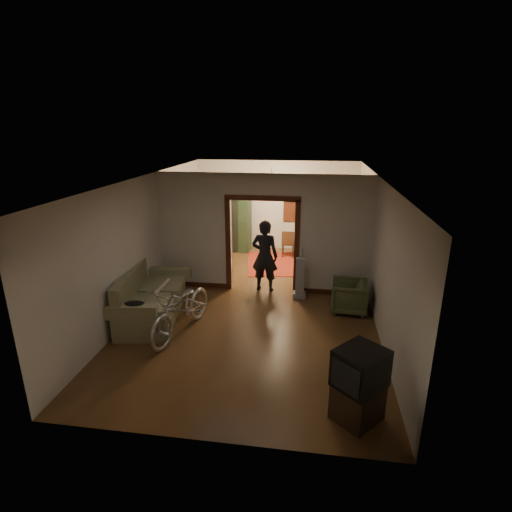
% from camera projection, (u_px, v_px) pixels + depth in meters
% --- Properties ---
extents(floor, '(5.00, 8.50, 0.01)m').
position_uv_depth(floor, '(258.00, 302.00, 9.07)').
color(floor, '#402714').
rests_on(floor, ground).
extents(ceiling, '(5.00, 8.50, 0.01)m').
position_uv_depth(ceiling, '(258.00, 178.00, 8.19)').
color(ceiling, white).
rests_on(ceiling, floor).
extents(wall_back, '(5.00, 0.02, 2.80)m').
position_uv_depth(wall_back, '(277.00, 206.00, 12.62)').
color(wall_back, beige).
rests_on(wall_back, floor).
extents(wall_left, '(0.02, 8.50, 2.80)m').
position_uv_depth(wall_left, '(148.00, 238.00, 8.97)').
color(wall_left, beige).
rests_on(wall_left, floor).
extents(wall_right, '(0.02, 8.50, 2.80)m').
position_uv_depth(wall_right, '(377.00, 248.00, 8.28)').
color(wall_right, beige).
rests_on(wall_right, floor).
extents(partition_wall, '(5.00, 0.14, 2.80)m').
position_uv_depth(partition_wall, '(263.00, 234.00, 9.33)').
color(partition_wall, beige).
rests_on(partition_wall, floor).
extents(door_casing, '(1.74, 0.20, 2.32)m').
position_uv_depth(door_casing, '(262.00, 246.00, 9.43)').
color(door_casing, '#401C0E').
rests_on(door_casing, floor).
extents(far_window, '(0.98, 0.06, 1.28)m').
position_uv_depth(far_window, '(299.00, 202.00, 12.44)').
color(far_window, black).
rests_on(far_window, wall_back).
extents(chandelier, '(0.24, 0.24, 0.24)m').
position_uv_depth(chandelier, '(271.00, 183.00, 10.68)').
color(chandelier, '#FFE0A5').
rests_on(chandelier, ceiling).
extents(light_switch, '(0.08, 0.01, 0.12)m').
position_uv_depth(light_switch, '(307.00, 243.00, 9.16)').
color(light_switch, silver).
rests_on(light_switch, partition_wall).
extents(sofa, '(1.33, 2.36, 1.03)m').
position_uv_depth(sofa, '(152.00, 294.00, 8.24)').
color(sofa, '#696B47').
rests_on(sofa, floor).
extents(rolled_paper, '(0.11, 0.84, 0.11)m').
position_uv_depth(rolled_paper, '(162.00, 288.00, 8.51)').
color(rolled_paper, beige).
rests_on(rolled_paper, sofa).
extents(jacket, '(0.44, 0.33, 0.13)m').
position_uv_depth(jacket, '(134.00, 305.00, 7.33)').
color(jacket, black).
rests_on(jacket, sofa).
extents(bicycle, '(1.12, 2.08, 1.04)m').
position_uv_depth(bicycle, '(182.00, 308.00, 7.56)').
color(bicycle, silver).
rests_on(bicycle, floor).
extents(armchair, '(0.81, 0.79, 0.69)m').
position_uv_depth(armchair, '(349.00, 296.00, 8.53)').
color(armchair, '#45512D').
rests_on(armchair, floor).
extents(tv_stand, '(0.78, 0.78, 0.52)m').
position_uv_depth(tv_stand, '(357.00, 402.00, 5.40)').
color(tv_stand, black).
rests_on(tv_stand, floor).
extents(crt_tv, '(0.82, 0.82, 0.53)m').
position_uv_depth(crt_tv, '(361.00, 368.00, 5.23)').
color(crt_tv, black).
rests_on(crt_tv, tv_stand).
extents(vacuum, '(0.33, 0.28, 0.97)m').
position_uv_depth(vacuum, '(300.00, 278.00, 9.16)').
color(vacuum, gray).
rests_on(vacuum, floor).
extents(person, '(0.68, 0.49, 1.74)m').
position_uv_depth(person, '(265.00, 256.00, 9.47)').
color(person, black).
rests_on(person, floor).
extents(oriental_rug, '(1.96, 2.38, 0.02)m').
position_uv_depth(oriental_rug, '(276.00, 263.00, 11.57)').
color(oriental_rug, maroon).
rests_on(oriental_rug, floor).
extents(locker, '(0.99, 0.61, 1.88)m').
position_uv_depth(locker, '(235.00, 222.00, 12.54)').
color(locker, '#1F301D').
rests_on(locker, floor).
extents(globe, '(0.28, 0.28, 0.28)m').
position_uv_depth(globe, '(235.00, 190.00, 12.23)').
color(globe, '#1E5972').
rests_on(globe, locker).
extents(desk, '(1.01, 0.68, 0.69)m').
position_uv_depth(desk, '(313.00, 245.00, 12.11)').
color(desk, '#341E11').
rests_on(desk, floor).
extents(desk_chair, '(0.46, 0.46, 0.82)m').
position_uv_depth(desk_chair, '(288.00, 243.00, 12.10)').
color(desk_chair, '#341E11').
rests_on(desk_chair, floor).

